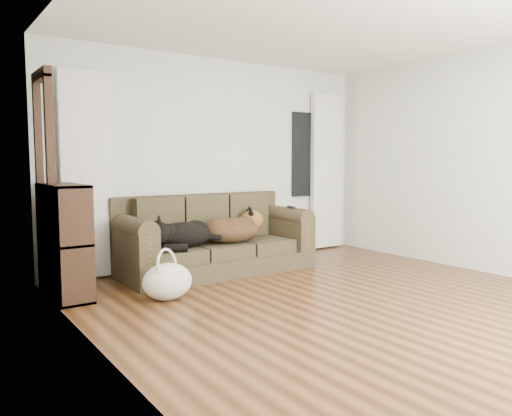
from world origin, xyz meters
TOP-DOWN VIEW (x-y plane):
  - floor at (0.00, 0.00)m, footprint 5.00×5.00m
  - ceiling at (0.00, 0.00)m, footprint 5.00×5.00m
  - wall_back at (0.00, 2.50)m, footprint 4.50×0.04m
  - wall_left at (-2.25, 0.00)m, footprint 0.04×5.00m
  - wall_right at (2.25, 0.00)m, footprint 0.04×5.00m
  - curtain_left at (-1.70, 2.42)m, footprint 0.55×0.08m
  - curtain_right at (1.80, 2.42)m, footprint 0.55×0.08m
  - window_pane at (1.45, 2.47)m, footprint 0.50×0.03m
  - door_casing at (-2.20, 2.05)m, footprint 0.07×0.60m
  - sofa at (-0.34, 1.97)m, footprint 2.27×0.98m
  - dog_black_lab at (-0.85, 1.88)m, footprint 0.72×0.53m
  - dog_shepherd at (-0.15, 1.90)m, footprint 0.78×0.58m
  - tv_remote at (0.67, 1.82)m, footprint 0.10×0.20m
  - tote_bag at (-1.33, 1.18)m, footprint 0.56×0.48m
  - bookshelf at (-2.09, 1.85)m, footprint 0.41×0.90m

SIDE VIEW (x-z plane):
  - floor at x=0.00m, z-range 0.00..0.00m
  - tote_bag at x=-1.33m, z-range -0.02..0.34m
  - sofa at x=-0.34m, z-range -0.01..0.91m
  - dog_black_lab at x=-0.85m, z-range 0.33..0.63m
  - dog_shepherd at x=-0.15m, z-range 0.33..0.65m
  - bookshelf at x=-2.09m, z-range -0.04..1.04m
  - tv_remote at x=0.67m, z-range 0.72..0.74m
  - door_casing at x=-2.20m, z-range 0.00..2.10m
  - curtain_left at x=-1.70m, z-range 0.02..2.27m
  - curtain_right at x=1.80m, z-range 0.02..2.27m
  - wall_back at x=0.00m, z-range 0.00..2.60m
  - wall_left at x=-2.25m, z-range 0.00..2.60m
  - wall_right at x=2.25m, z-range 0.00..2.60m
  - window_pane at x=1.45m, z-range 0.80..2.00m
  - ceiling at x=0.00m, z-range 2.60..2.60m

